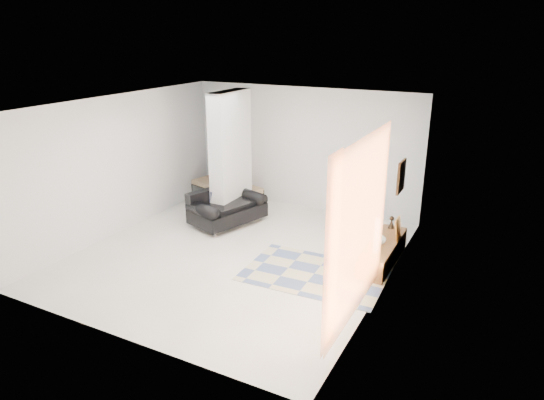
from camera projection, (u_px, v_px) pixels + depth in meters
The scene contains 17 objects.
floor at pixel (238, 254), 9.12m from camera, with size 6.00×6.00×0.00m, color beige.
ceiling at pixel (234, 104), 8.20m from camera, with size 6.00×6.00×0.00m, color white.
wall_back at pixel (303, 149), 11.18m from camera, with size 6.00×6.00×0.00m, color silver.
wall_front at pixel (113, 245), 6.14m from camera, with size 6.00×6.00×0.00m, color silver.
wall_left at pixel (120, 164), 9.85m from camera, with size 6.00×6.00×0.00m, color silver.
wall_right at pixel (388, 207), 7.47m from camera, with size 6.00×6.00×0.00m, color silver.
partition_column at pixel (231, 156), 10.48m from camera, with size 0.35×1.20×2.80m, color silver.
hallway_door at pixel (226, 155), 12.18m from camera, with size 0.85×0.06×2.04m, color white.
curtain at pixel (361, 228), 6.52m from camera, with size 2.55×2.55×0.00m, color #FF8643.
wall_art at pixel (401, 176), 8.16m from camera, with size 0.04×0.45×0.55m, color #37200F.
media_console at pixel (383, 252), 8.72m from camera, with size 0.45×1.72×0.80m.
loveseat at pixel (226, 208), 10.47m from camera, with size 1.35×1.77×0.76m.
daybed at pixel (226, 185), 11.85m from camera, with size 1.98×1.26×0.77m.
area_rug at pixel (314, 274), 8.35m from camera, with size 2.38×1.59×0.01m, color #BFB692.
cylinder_lamp at pixel (377, 235), 8.18m from camera, with size 0.11×0.11×0.61m, color white.
bronze_figurine at pixel (391, 222), 9.23m from camera, with size 0.12×0.12×0.24m, color #2F2015, non-canonical shape.
vase at pixel (380, 238), 8.57m from camera, with size 0.21×0.21×0.22m, color silver.
Camera 1 is at (4.38, -7.06, 3.96)m, focal length 32.00 mm.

